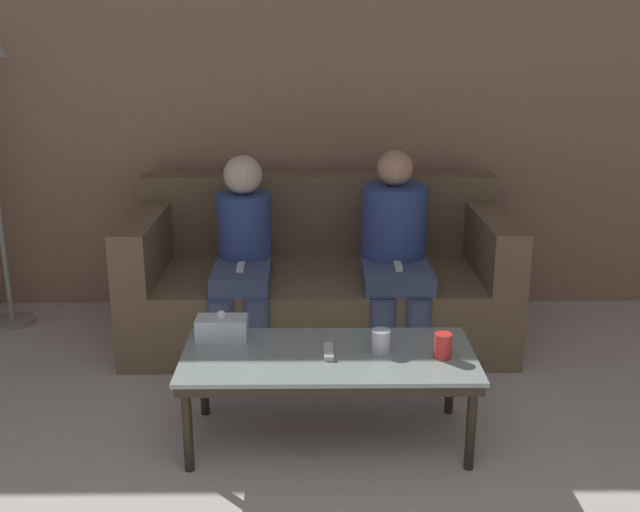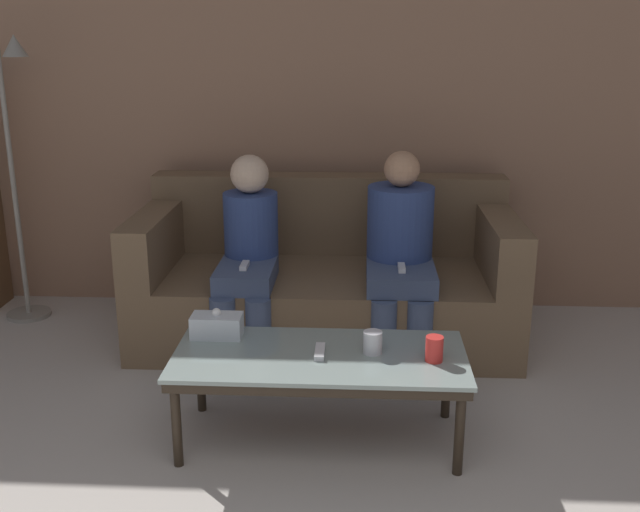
{
  "view_description": "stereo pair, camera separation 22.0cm",
  "coord_description": "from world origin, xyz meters",
  "px_view_note": "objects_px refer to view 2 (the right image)",
  "views": [
    {
      "loc": [
        -0.03,
        -0.81,
        1.68
      ],
      "look_at": [
        0.0,
        2.6,
        0.65
      ],
      "focal_mm": 42.0,
      "sensor_mm": 36.0,
      "label": 1
    },
    {
      "loc": [
        0.19,
        -0.81,
        1.68
      ],
      "look_at": [
        0.0,
        2.6,
        0.65
      ],
      "focal_mm": 42.0,
      "sensor_mm": 36.0,
      "label": 2
    }
  ],
  "objects_px": {
    "couch": "(326,281)",
    "seated_person_left_end": "(248,251)",
    "coffee_table": "(320,363)",
    "cup_near_left": "(373,342)",
    "standing_lamp": "(13,150)",
    "cup_near_right": "(434,349)",
    "tissue_box": "(217,326)",
    "seated_person_mid_left": "(400,248)",
    "game_remote": "(320,352)"
  },
  "relations": [
    {
      "from": "coffee_table",
      "to": "cup_near_right",
      "type": "xyz_separation_m",
      "value": [
        0.47,
        -0.04,
        0.09
      ]
    },
    {
      "from": "seated_person_mid_left",
      "to": "cup_near_left",
      "type": "bearing_deg",
      "value": -99.31
    },
    {
      "from": "cup_near_right",
      "to": "standing_lamp",
      "type": "height_order",
      "value": "standing_lamp"
    },
    {
      "from": "couch",
      "to": "cup_near_right",
      "type": "xyz_separation_m",
      "value": [
        0.5,
        -1.23,
        0.14
      ]
    },
    {
      "from": "coffee_table",
      "to": "seated_person_mid_left",
      "type": "relative_size",
      "value": 1.13
    },
    {
      "from": "couch",
      "to": "standing_lamp",
      "type": "relative_size",
      "value": 1.25
    },
    {
      "from": "seated_person_left_end",
      "to": "coffee_table",
      "type": "bearing_deg",
      "value": -65.47
    },
    {
      "from": "couch",
      "to": "standing_lamp",
      "type": "bearing_deg",
      "value": 174.52
    },
    {
      "from": "tissue_box",
      "to": "seated_person_mid_left",
      "type": "distance_m",
      "value": 1.17
    },
    {
      "from": "couch",
      "to": "seated_person_left_end",
      "type": "distance_m",
      "value": 0.53
    },
    {
      "from": "cup_near_right",
      "to": "tissue_box",
      "type": "distance_m",
      "value": 0.95
    },
    {
      "from": "tissue_box",
      "to": "seated_person_mid_left",
      "type": "bearing_deg",
      "value": 44.44
    },
    {
      "from": "cup_near_right",
      "to": "tissue_box",
      "type": "xyz_separation_m",
      "value": [
        -0.92,
        0.2,
        -0.0
      ]
    },
    {
      "from": "couch",
      "to": "tissue_box",
      "type": "xyz_separation_m",
      "value": [
        -0.43,
        -1.03,
        0.14
      ]
    },
    {
      "from": "couch",
      "to": "seated_person_left_end",
      "type": "height_order",
      "value": "seated_person_left_end"
    },
    {
      "from": "coffee_table",
      "to": "seated_person_left_end",
      "type": "height_order",
      "value": "seated_person_left_end"
    },
    {
      "from": "coffee_table",
      "to": "cup_near_right",
      "type": "height_order",
      "value": "cup_near_right"
    },
    {
      "from": "game_remote",
      "to": "seated_person_left_end",
      "type": "height_order",
      "value": "seated_person_left_end"
    },
    {
      "from": "coffee_table",
      "to": "game_remote",
      "type": "relative_size",
      "value": 8.11
    },
    {
      "from": "cup_near_right",
      "to": "seated_person_mid_left",
      "type": "height_order",
      "value": "seated_person_mid_left"
    },
    {
      "from": "coffee_table",
      "to": "game_remote",
      "type": "height_order",
      "value": "game_remote"
    },
    {
      "from": "coffee_table",
      "to": "tissue_box",
      "type": "bearing_deg",
      "value": 160.93
    },
    {
      "from": "seated_person_left_end",
      "to": "seated_person_mid_left",
      "type": "height_order",
      "value": "seated_person_mid_left"
    },
    {
      "from": "couch",
      "to": "game_remote",
      "type": "height_order",
      "value": "couch"
    },
    {
      "from": "cup_near_right",
      "to": "cup_near_left",
      "type": "bearing_deg",
      "value": 165.48
    },
    {
      "from": "game_remote",
      "to": "couch",
      "type": "bearing_deg",
      "value": 91.43
    },
    {
      "from": "cup_near_right",
      "to": "couch",
      "type": "bearing_deg",
      "value": 111.96
    },
    {
      "from": "couch",
      "to": "seated_person_mid_left",
      "type": "height_order",
      "value": "seated_person_mid_left"
    },
    {
      "from": "coffee_table",
      "to": "cup_near_left",
      "type": "relative_size",
      "value": 12.78
    },
    {
      "from": "tissue_box",
      "to": "seated_person_left_end",
      "type": "bearing_deg",
      "value": 88.23
    },
    {
      "from": "game_remote",
      "to": "seated_person_mid_left",
      "type": "xyz_separation_m",
      "value": [
        0.37,
        0.98,
        0.17
      ]
    },
    {
      "from": "game_remote",
      "to": "seated_person_left_end",
      "type": "distance_m",
      "value": 1.06
    },
    {
      "from": "standing_lamp",
      "to": "seated_person_mid_left",
      "type": "xyz_separation_m",
      "value": [
        2.23,
        -0.38,
        -0.44
      ]
    },
    {
      "from": "cup_near_left",
      "to": "cup_near_right",
      "type": "bearing_deg",
      "value": -14.52
    },
    {
      "from": "seated_person_left_end",
      "to": "cup_near_left",
      "type": "bearing_deg",
      "value": -54.95
    },
    {
      "from": "cup_near_left",
      "to": "game_remote",
      "type": "distance_m",
      "value": 0.22
    },
    {
      "from": "standing_lamp",
      "to": "coffee_table",
      "type": "bearing_deg",
      "value": -36.32
    },
    {
      "from": "cup_near_left",
      "to": "standing_lamp",
      "type": "relative_size",
      "value": 0.06
    },
    {
      "from": "coffee_table",
      "to": "cup_near_left",
      "type": "distance_m",
      "value": 0.24
    },
    {
      "from": "couch",
      "to": "standing_lamp",
      "type": "xyz_separation_m",
      "value": [
        -1.82,
        0.17,
        0.71
      ]
    },
    {
      "from": "couch",
      "to": "game_remote",
      "type": "bearing_deg",
      "value": -88.57
    },
    {
      "from": "cup_near_left",
      "to": "seated_person_left_end",
      "type": "relative_size",
      "value": 0.09
    },
    {
      "from": "tissue_box",
      "to": "standing_lamp",
      "type": "distance_m",
      "value": 1.93
    },
    {
      "from": "couch",
      "to": "seated_person_mid_left",
      "type": "distance_m",
      "value": 0.53
    },
    {
      "from": "couch",
      "to": "seated_person_mid_left",
      "type": "bearing_deg",
      "value": -27.47
    },
    {
      "from": "game_remote",
      "to": "coffee_table",
      "type": "bearing_deg",
      "value": 0.0
    },
    {
      "from": "cup_near_left",
      "to": "game_remote",
      "type": "xyz_separation_m",
      "value": [
        -0.22,
        -0.02,
        -0.04
      ]
    },
    {
      "from": "couch",
      "to": "game_remote",
      "type": "distance_m",
      "value": 1.19
    },
    {
      "from": "coffee_table",
      "to": "tissue_box",
      "type": "relative_size",
      "value": 5.53
    },
    {
      "from": "seated_person_left_end",
      "to": "standing_lamp",
      "type": "bearing_deg",
      "value": 163.86
    }
  ]
}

